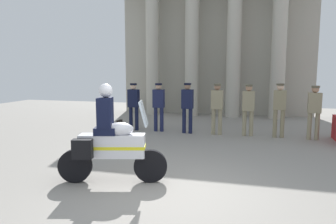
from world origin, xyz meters
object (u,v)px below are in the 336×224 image
at_px(briefcase_on_ground, 119,125).
at_px(officer_in_row_2, 187,104).
at_px(officer_in_row_5, 279,106).
at_px(officer_in_row_1, 159,103).
at_px(motorcycle_with_rider, 109,142).
at_px(officer_in_row_3, 217,105).
at_px(officer_in_row_4, 248,106).
at_px(officer_in_row_0, 134,103).
at_px(officer_in_row_6, 314,108).

bearing_deg(briefcase_on_ground, officer_in_row_2, 1.79).
height_order(officer_in_row_2, officer_in_row_5, officer_in_row_5).
bearing_deg(officer_in_row_1, motorcycle_with_rider, 98.29).
relative_size(officer_in_row_3, officer_in_row_4, 1.01).
height_order(officer_in_row_4, briefcase_on_ground, officer_in_row_4).
xyz_separation_m(officer_in_row_5, motorcycle_with_rider, (-3.43, -5.10, -0.22)).
bearing_deg(officer_in_row_0, motorcycle_with_rider, 108.26).
height_order(officer_in_row_0, briefcase_on_ground, officer_in_row_0).
bearing_deg(officer_in_row_5, officer_in_row_6, 177.75).
bearing_deg(officer_in_row_0, officer_in_row_1, -176.03).
bearing_deg(officer_in_row_3, officer_in_row_0, 1.91).
xyz_separation_m(officer_in_row_1, briefcase_on_ground, (-1.43, -0.14, -0.81)).
relative_size(officer_in_row_3, officer_in_row_5, 0.99).
bearing_deg(officer_in_row_4, officer_in_row_3, 5.21).
bearing_deg(officer_in_row_3, briefcase_on_ground, 3.82).
bearing_deg(briefcase_on_ground, officer_in_row_1, 5.53).
relative_size(officer_in_row_1, officer_in_row_6, 1.01).
distance_m(officer_in_row_0, officer_in_row_5, 4.88).
bearing_deg(officer_in_row_2, officer_in_row_4, -175.81).
height_order(officer_in_row_1, officer_in_row_4, same).
bearing_deg(officer_in_row_0, officer_in_row_3, -178.09).
height_order(officer_in_row_2, officer_in_row_3, officer_in_row_2).
height_order(officer_in_row_1, briefcase_on_ground, officer_in_row_1).
bearing_deg(officer_in_row_4, officer_in_row_1, 2.38).
bearing_deg(officer_in_row_5, officer_in_row_4, 2.29).
distance_m(officer_in_row_3, officer_in_row_5, 1.95).
relative_size(officer_in_row_6, briefcase_on_ground, 4.62).
bearing_deg(officer_in_row_2, officer_in_row_6, -177.91).
xyz_separation_m(officer_in_row_3, officer_in_row_4, (1.00, 0.05, -0.01)).
relative_size(officer_in_row_0, motorcycle_with_rider, 0.81).
height_order(officer_in_row_4, officer_in_row_6, officer_in_row_4).
height_order(officer_in_row_1, officer_in_row_6, officer_in_row_1).
distance_m(officer_in_row_2, officer_in_row_6, 3.94).
bearing_deg(motorcycle_with_rider, officer_in_row_0, 91.29).
bearing_deg(officer_in_row_1, briefcase_on_ground, 7.83).
bearing_deg(officer_in_row_0, officer_in_row_6, -178.18).
bearing_deg(officer_in_row_2, officer_in_row_1, -1.12).
height_order(officer_in_row_3, officer_in_row_4, officer_in_row_3).
relative_size(officer_in_row_2, officer_in_row_6, 1.02).
bearing_deg(officer_in_row_1, officer_in_row_3, -179.02).
relative_size(officer_in_row_5, officer_in_row_6, 1.03).
distance_m(officer_in_row_2, motorcycle_with_rider, 5.07).
relative_size(officer_in_row_4, officer_in_row_6, 1.01).
distance_m(officer_in_row_0, officer_in_row_4, 3.94).
bearing_deg(officer_in_row_6, officer_in_row_3, 1.73).
relative_size(officer_in_row_0, officer_in_row_4, 0.99).
bearing_deg(officer_in_row_4, officer_in_row_5, -177.71).
bearing_deg(motorcycle_with_rider, officer_in_row_1, 81.31).
bearing_deg(officer_in_row_3, officer_in_row_6, -178.27).
xyz_separation_m(officer_in_row_6, briefcase_on_ground, (-6.40, -0.06, -0.80)).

